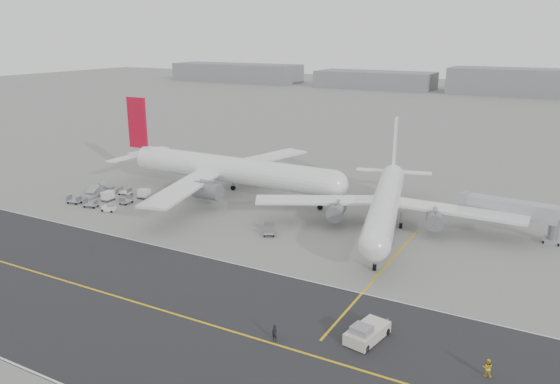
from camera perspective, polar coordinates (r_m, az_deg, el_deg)
The scene contains 11 objects.
ground at distance 87.29m, azimuth -9.75°, elevation -5.56°, with size 700.00×700.00×0.00m, color gray.
taxiway at distance 72.04m, azimuth -15.54°, elevation -10.82°, with size 220.00×59.00×0.03m.
horizon_buildings at distance 325.22m, azimuth 25.17°, elevation 9.07°, with size 520.00×28.00×28.00m, color gray, non-canonical shape.
airliner_a at distance 112.41m, azimuth -5.76°, elevation 2.43°, with size 54.18×53.59×18.69m.
airliner_b at distance 94.35m, azimuth 11.02°, elevation -0.99°, with size 44.29×45.31×15.91m.
pushback_tug at distance 61.74m, azimuth 9.04°, elevation -14.32°, with size 3.74×7.62×2.14m.
jet_bridge at distance 96.85m, azimuth 22.85°, elevation -1.76°, with size 16.29×4.16×6.10m.
gse_cluster at distance 113.96m, azimuth -17.42°, elevation -0.87°, with size 17.37×16.77×2.00m, color gray, non-canonical shape.
stray_dolly at distance 90.63m, azimuth -1.15°, elevation -4.48°, with size 1.78×2.89×1.78m, color silver, non-canonical shape.
ground_crew_a at distance 60.83m, azimuth -0.57°, elevation -14.51°, with size 0.70×0.46×1.93m, color black.
ground_crew_b at distance 58.97m, azimuth 20.85°, elevation -16.79°, with size 0.93×0.73×1.91m, color yellow.
Camera 1 is at (51.29, -62.93, 32.06)m, focal length 35.00 mm.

